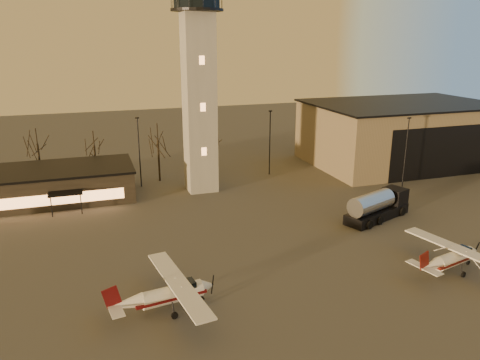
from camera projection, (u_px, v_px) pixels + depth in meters
The scene contains 9 objects.
ground at pixel (286, 294), 39.60m from camera, with size 220.00×220.00×0.00m, color #464441.
control_tower at pixel (199, 72), 62.03m from camera, with size 6.80×6.80×32.60m.
hangar at pixel (401, 133), 79.73m from camera, with size 30.60×20.60×10.30m.
terminal at pixel (35, 186), 61.37m from camera, with size 25.40×12.20×4.30m.
light_poles at pixel (202, 151), 66.29m from camera, with size 58.50×12.25×10.14m.
tree_row at pixel (96, 142), 69.27m from camera, with size 37.20×9.20×8.80m.
cessna_front at pixel (455, 260), 43.33m from camera, with size 8.92×11.16×3.08m.
cessna_rear at pixel (174, 296), 37.16m from camera, with size 9.38×11.82×3.24m.
fuel_truck at pixel (377, 208), 55.65m from camera, with size 9.67×5.81×3.46m.
Camera 1 is at (-14.73, -32.00, 20.87)m, focal length 35.00 mm.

